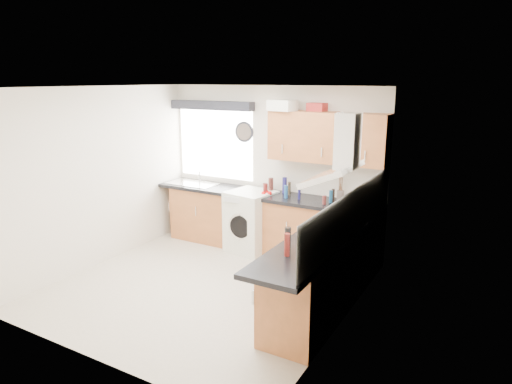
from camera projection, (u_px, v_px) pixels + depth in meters
The scene contains 38 objects.
ground_plane at pixel (206, 287), 5.85m from camera, with size 3.60×3.60×0.00m, color beige.
ceiling at pixel (201, 87), 5.25m from camera, with size 3.60×3.60×0.02m, color white.
wall_back at pixel (272, 168), 7.07m from camera, with size 3.60×0.02×2.50m, color silver.
wall_front at pixel (84, 235), 4.03m from camera, with size 3.60×0.02×2.50m, color silver.
wall_left at pixel (100, 177), 6.41m from camera, with size 0.02×3.60×2.50m, color silver.
wall_right at pixel (346, 213), 4.69m from camera, with size 0.02×3.60×2.50m, color silver.
window at pixel (216, 144), 7.49m from camera, with size 1.40×0.02×1.10m, color silver.
window_blind at pixel (211, 105), 7.26m from camera, with size 1.50×0.18×0.14m, color black.
splashback at pixel (354, 212), 4.96m from camera, with size 0.01×3.00×0.54m, color white.
base_cab_back at pixel (257, 222), 7.07m from camera, with size 3.00×0.58×0.86m, color #9B562C.
base_cab_corner at pixel (358, 240), 6.30m from camera, with size 0.60×0.60×0.86m, color #9B562C.
base_cab_right at pixel (322, 276), 5.15m from camera, with size 0.58×2.10×0.86m, color #9B562C.
worktop_back at pixel (263, 195), 6.90m from camera, with size 3.60×0.62×0.05m, color black.
worktop_right at pixel (318, 242), 4.92m from camera, with size 0.62×2.42×0.05m, color black.
sink at pixel (192, 181), 7.53m from camera, with size 0.84×0.46×0.10m, color silver, non-canonical shape.
oven at pixel (326, 271), 5.28m from camera, with size 0.56×0.58×0.85m, color black.
hob_plate at pixel (328, 231), 5.17m from camera, with size 0.52×0.52×0.01m, color silver.
extractor_hood at pixel (340, 157), 4.91m from camera, with size 0.52×0.78×0.66m, color silver, non-canonical shape.
upper_cabinets at pixel (327, 137), 6.33m from camera, with size 1.70×0.35×0.70m, color #9B562C.
washing_machine at pixel (251, 221), 6.99m from camera, with size 0.64×0.62×0.94m, color silver.
wall_clock at pixel (244, 132), 7.16m from camera, with size 0.33×0.33×0.04m, color black.
casserole at pixel (282, 105), 6.45m from camera, with size 0.37×0.26×0.15m, color silver.
storage_box at pixel (317, 107), 6.41m from camera, with size 0.25×0.21×0.11m, color #B72C28.
utensil_pot at pixel (340, 195), 6.50m from camera, with size 0.10×0.10×0.14m, color #7C675D.
kitchen_roll at pixel (358, 207), 5.70m from camera, with size 0.11×0.11×0.25m, color silver.
tomato_cluster at pixel (267, 193), 6.78m from camera, with size 0.15×0.15×0.07m, color #CF0505, non-canonical shape.
jar_0 at pixel (271, 185), 6.96m from camera, with size 0.08×0.08×0.22m, color #471E19.
jar_1 at pixel (285, 185), 6.88m from camera, with size 0.07×0.07×0.24m, color navy.
jar_2 at pixel (333, 195), 6.42m from camera, with size 0.04×0.04×0.18m, color black.
jar_3 at pixel (324, 200), 6.28m from camera, with size 0.06×0.06×0.12m, color #5A2320.
jar_4 at pixel (299, 195), 6.53m from camera, with size 0.04×0.04×0.14m, color #161447.
jar_5 at pixel (289, 188), 6.79m from camera, with size 0.04×0.04×0.19m, color #31281B.
jar_6 at pixel (286, 192), 6.60m from camera, with size 0.06×0.06×0.19m, color navy.
jar_7 at pixel (265, 189), 6.82m from camera, with size 0.07×0.07×0.17m, color #501210.
jar_8 at pixel (331, 197), 6.35m from camera, with size 0.05×0.05×0.18m, color navy.
bottle_0 at pixel (302, 245), 4.54m from camera, with size 0.07×0.07×0.15m, color #382D1F.
bottle_1 at pixel (288, 239), 4.58m from camera, with size 0.06×0.06×0.24m, color black.
bottle_2 at pixel (287, 245), 4.43m from camera, with size 0.06×0.06×0.23m, color maroon.
Camera 1 is at (3.21, -4.37, 2.60)m, focal length 32.00 mm.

